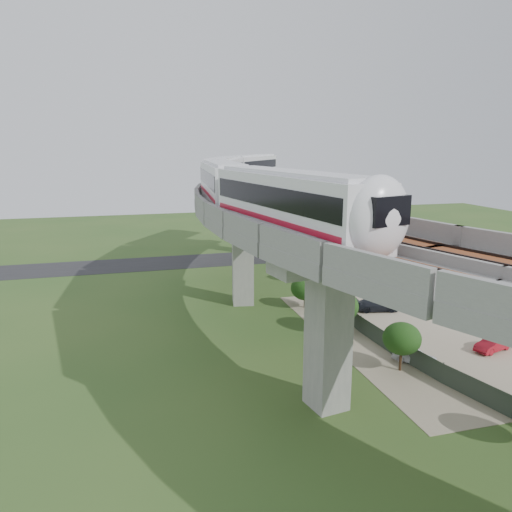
# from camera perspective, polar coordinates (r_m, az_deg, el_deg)

# --- Properties ---
(ground) EXTENTS (160.00, 160.00, 0.00)m
(ground) POSITION_cam_1_polar(r_m,az_deg,el_deg) (40.33, 0.85, -9.88)
(ground) COLOR #2E5020
(ground) RESTS_ON ground
(dirt_lot) EXTENTS (18.00, 26.00, 0.04)m
(dirt_lot) POSITION_cam_1_polar(r_m,az_deg,el_deg) (44.45, 19.42, -8.43)
(dirt_lot) COLOR gray
(dirt_lot) RESTS_ON ground
(asphalt_road) EXTENTS (60.00, 8.00, 0.03)m
(asphalt_road) POSITION_cam_1_polar(r_m,az_deg,el_deg) (68.36, -6.19, -0.52)
(asphalt_road) COLOR #232326
(asphalt_road) RESTS_ON ground
(viaduct) EXTENTS (19.58, 73.98, 11.40)m
(viaduct) POSITION_cam_1_polar(r_m,az_deg,el_deg) (39.05, 6.32, 3.13)
(viaduct) COLOR #99968E
(viaduct) RESTS_ON ground
(metro_train) EXTENTS (17.75, 60.00, 3.64)m
(metro_train) POSITION_cam_1_polar(r_m,az_deg,el_deg) (49.51, -1.28, 8.98)
(metro_train) COLOR silver
(metro_train) RESTS_ON ground
(fence) EXTENTS (3.87, 38.73, 1.50)m
(fence) POSITION_cam_1_polar(r_m,az_deg,el_deg) (43.62, 13.35, -7.41)
(fence) COLOR #2D382D
(fence) RESTS_ON ground
(tree_0) EXTENTS (2.27, 2.27, 2.70)m
(tree_0) POSITION_cam_1_polar(r_m,az_deg,el_deg) (62.94, 5.09, -0.03)
(tree_0) COLOR #382314
(tree_0) RESTS_ON ground
(tree_1) EXTENTS (2.30, 2.30, 3.14)m
(tree_1) POSITION_cam_1_polar(r_m,az_deg,el_deg) (57.21, 5.59, -0.88)
(tree_1) COLOR #382314
(tree_1) RESTS_ON ground
(tree_2) EXTENTS (2.74, 2.74, 3.15)m
(tree_2) POSITION_cam_1_polar(r_m,az_deg,el_deg) (48.18, 5.62, -3.67)
(tree_2) COLOR #382314
(tree_2) RESTS_ON ground
(tree_3) EXTENTS (3.19, 3.19, 3.67)m
(tree_3) POSITION_cam_1_polar(r_m,az_deg,el_deg) (42.19, 9.50, -5.68)
(tree_3) COLOR #382314
(tree_3) RESTS_ON ground
(tree_4) EXTENTS (2.64, 2.64, 3.51)m
(tree_4) POSITION_cam_1_polar(r_m,az_deg,el_deg) (36.18, 16.34, -9.05)
(tree_4) COLOR #382314
(tree_4) RESTS_ON ground
(car_white) EXTENTS (3.06, 3.13, 1.06)m
(car_white) POSITION_cam_1_polar(r_m,az_deg,el_deg) (38.36, 17.68, -10.80)
(car_white) COLOR white
(car_white) RESTS_ON dirt_lot
(car_red) EXTENTS (3.51, 2.05, 1.09)m
(car_red) POSITION_cam_1_polar(r_m,az_deg,el_deg) (42.62, 25.47, -9.05)
(car_red) COLOR maroon
(car_red) RESTS_ON dirt_lot
(car_dark) EXTENTS (4.26, 2.37, 1.17)m
(car_dark) POSITION_cam_1_polar(r_m,az_deg,el_deg) (48.76, 13.61, -5.44)
(car_dark) COLOR black
(car_dark) RESTS_ON dirt_lot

